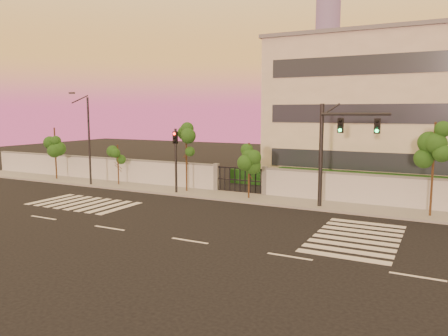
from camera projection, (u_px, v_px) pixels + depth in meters
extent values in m
plane|color=black|center=(190.00, 241.00, 20.88)|extent=(120.00, 120.00, 0.00)
cube|color=gray|center=(270.00, 200.00, 30.12)|extent=(60.00, 3.00, 0.15)
cube|color=#BBBDC3|center=(94.00, 169.00, 39.28)|extent=(25.00, 0.30, 2.00)
cube|color=slate|center=(94.00, 157.00, 39.14)|extent=(25.00, 0.36, 0.12)
cube|color=slate|center=(216.00, 178.00, 33.59)|extent=(0.35, 0.35, 2.20)
cube|color=slate|center=(265.00, 181.00, 31.77)|extent=(0.35, 0.35, 2.20)
cube|color=#163610|center=(416.00, 190.00, 29.45)|extent=(20.00, 2.00, 1.80)
cube|color=#163610|center=(126.00, 170.00, 40.84)|extent=(12.00, 1.80, 1.40)
cube|color=#163610|center=(265.00, 177.00, 37.15)|extent=(6.00, 1.50, 1.20)
cube|color=beige|center=(426.00, 113.00, 35.41)|extent=(24.00, 12.00, 12.00)
cube|color=#262D38|center=(419.00, 164.00, 30.55)|extent=(22.00, 0.08, 1.40)
cube|color=#262D38|center=(422.00, 114.00, 30.10)|extent=(22.00, 0.08, 1.40)
cube|color=#262D38|center=(425.00, 62.00, 29.65)|extent=(22.00, 0.08, 1.40)
cube|color=slate|center=(431.00, 36.00, 34.63)|extent=(24.40, 12.40, 0.30)
cylinder|color=slate|center=(327.00, 38.00, 290.17)|extent=(16.00, 16.00, 110.00)
cube|color=silver|center=(51.00, 199.00, 30.76)|extent=(0.50, 4.00, 0.02)
cube|color=silver|center=(60.00, 200.00, 30.35)|extent=(0.50, 4.00, 0.02)
cube|color=silver|center=(69.00, 202.00, 29.94)|extent=(0.50, 4.00, 0.02)
cube|color=silver|center=(79.00, 203.00, 29.54)|extent=(0.50, 4.00, 0.02)
cube|color=silver|center=(89.00, 204.00, 29.13)|extent=(0.50, 4.00, 0.02)
cube|color=silver|center=(99.00, 205.00, 28.72)|extent=(0.50, 4.00, 0.02)
cube|color=silver|center=(109.00, 207.00, 28.31)|extent=(0.50, 4.00, 0.02)
cube|color=silver|center=(120.00, 208.00, 27.90)|extent=(0.50, 4.00, 0.02)
cube|color=silver|center=(342.00, 257.00, 18.58)|extent=(4.00, 0.50, 0.02)
cube|color=silver|center=(347.00, 251.00, 19.37)|extent=(4.00, 0.50, 0.02)
cube|color=silver|center=(351.00, 245.00, 20.16)|extent=(4.00, 0.50, 0.02)
cube|color=silver|center=(354.00, 240.00, 20.96)|extent=(4.00, 0.50, 0.02)
cube|color=silver|center=(358.00, 236.00, 21.75)|extent=(4.00, 0.50, 0.02)
cube|color=silver|center=(361.00, 231.00, 22.54)|extent=(4.00, 0.50, 0.02)
cube|color=silver|center=(364.00, 227.00, 23.34)|extent=(4.00, 0.50, 0.02)
cube|color=silver|center=(367.00, 223.00, 24.13)|extent=(4.00, 0.50, 0.02)
cube|color=silver|center=(44.00, 218.00, 25.42)|extent=(2.00, 0.15, 0.01)
cube|color=silver|center=(110.00, 228.00, 23.15)|extent=(2.00, 0.15, 0.01)
cube|color=silver|center=(190.00, 241.00, 20.88)|extent=(2.00, 0.15, 0.01)
cube|color=silver|center=(290.00, 257.00, 18.60)|extent=(2.00, 0.15, 0.01)
cube|color=silver|center=(417.00, 277.00, 16.33)|extent=(2.00, 0.15, 0.01)
cylinder|color=#382314|center=(56.00, 154.00, 39.01)|extent=(0.13, 0.13, 4.74)
sphere|color=#184614|center=(55.00, 138.00, 38.82)|extent=(1.20, 1.20, 1.20)
sphere|color=#184614|center=(60.00, 146.00, 38.93)|extent=(0.91, 0.91, 0.91)
sphere|color=#184614|center=(51.00, 144.00, 38.89)|extent=(0.87, 0.87, 0.87)
cylinder|color=#382314|center=(118.00, 166.00, 36.03)|extent=(0.11, 0.11, 3.45)
sphere|color=#184614|center=(118.00, 153.00, 35.90)|extent=(0.98, 0.98, 0.98)
sphere|color=#184614|center=(122.00, 159.00, 35.98)|extent=(0.75, 0.75, 0.75)
sphere|color=#184614|center=(114.00, 157.00, 35.94)|extent=(0.71, 0.71, 0.71)
cylinder|color=#382314|center=(186.00, 159.00, 32.95)|extent=(0.12, 0.12, 5.16)
sphere|color=#184614|center=(186.00, 139.00, 32.75)|extent=(1.11, 1.11, 1.11)
sphere|color=#184614|center=(192.00, 149.00, 32.86)|extent=(0.85, 0.85, 0.85)
sphere|color=#184614|center=(182.00, 146.00, 32.82)|extent=(0.81, 0.81, 0.81)
cylinder|color=#382314|center=(249.00, 172.00, 30.32)|extent=(0.12, 0.12, 4.01)
sphere|color=#184614|center=(249.00, 154.00, 30.17)|extent=(1.11, 1.11, 1.11)
sphere|color=#184614|center=(255.00, 163.00, 30.27)|extent=(0.85, 0.85, 0.85)
sphere|color=#184614|center=(244.00, 160.00, 30.23)|extent=(0.81, 0.81, 0.81)
cylinder|color=#382314|center=(433.00, 171.00, 25.01)|extent=(0.13, 0.13, 5.57)
sphere|color=#184614|center=(434.00, 142.00, 24.80)|extent=(1.22, 1.22, 1.22)
sphere|color=#184614|center=(441.00, 156.00, 24.93)|extent=(0.93, 0.93, 0.93)
sphere|color=#184614|center=(427.00, 151.00, 24.88)|extent=(0.89, 0.89, 0.89)
cylinder|color=black|center=(321.00, 157.00, 27.52)|extent=(0.26, 0.26, 6.64)
cylinder|color=black|center=(356.00, 114.00, 26.26)|extent=(3.94, 1.37, 0.17)
cube|color=black|center=(341.00, 125.00, 26.69)|extent=(0.37, 0.19, 0.96)
sphere|color=#0CF259|center=(340.00, 130.00, 26.63)|extent=(0.21, 0.21, 0.21)
cube|color=black|center=(377.00, 126.00, 25.72)|extent=(0.37, 0.19, 0.96)
sphere|color=#0CF259|center=(377.00, 131.00, 25.66)|extent=(0.21, 0.21, 0.21)
cylinder|color=black|center=(176.00, 162.00, 32.36)|extent=(0.17, 0.17, 4.90)
cube|color=black|center=(175.00, 138.00, 32.09)|extent=(0.38, 0.20, 0.98)
sphere|color=red|center=(174.00, 133.00, 31.95)|extent=(0.22, 0.22, 0.22)
cylinder|color=black|center=(89.00, 142.00, 35.84)|extent=(0.16, 0.16, 7.31)
cylinder|color=black|center=(80.00, 99.00, 34.67)|extent=(0.09, 1.75, 0.71)
cube|color=#3F3F44|center=(72.00, 93.00, 33.89)|extent=(0.46, 0.23, 0.14)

